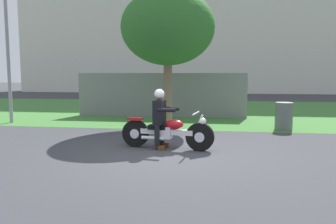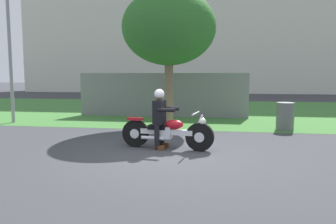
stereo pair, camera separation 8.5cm
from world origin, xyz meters
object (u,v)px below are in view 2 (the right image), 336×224
(tree_roadside, at_px, (169,28))
(trash_can, at_px, (285,116))
(streetlight_pole, at_px, (12,29))
(rider_lead, at_px, (160,114))
(motorcycle_lead, at_px, (167,132))

(tree_roadside, relative_size, trash_can, 5.23)
(streetlight_pole, bearing_deg, rider_lead, -29.77)
(motorcycle_lead, height_order, tree_roadside, tree_roadside)
(rider_lead, bearing_deg, motorcycle_lead, -0.81)
(tree_roadside, bearing_deg, rider_lead, -84.38)
(streetlight_pole, bearing_deg, tree_roadside, 2.12)
(tree_roadside, height_order, trash_can, tree_roadside)
(motorcycle_lead, bearing_deg, streetlight_pole, 159.14)
(motorcycle_lead, height_order, rider_lead, rider_lead)
(rider_lead, xyz_separation_m, streetlight_pole, (-5.94, 3.40, 2.51))
(motorcycle_lead, height_order, trash_can, motorcycle_lead)
(motorcycle_lead, relative_size, trash_can, 2.56)
(streetlight_pole, xyz_separation_m, trash_can, (9.34, -0.20, -2.90))
(tree_roadside, distance_m, streetlight_pole, 5.59)
(motorcycle_lead, distance_m, rider_lead, 0.46)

